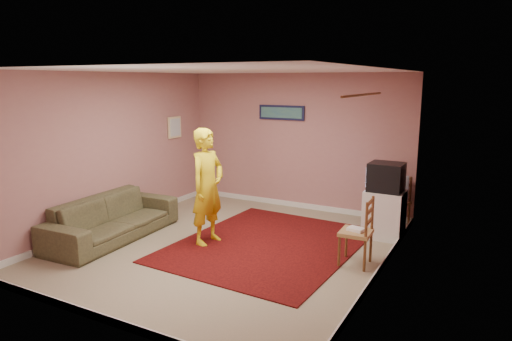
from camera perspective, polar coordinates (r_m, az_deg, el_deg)
The scene contains 26 objects.
ground at distance 6.98m, azimuth -3.48°, elevation -9.46°, with size 5.00×5.00×0.00m, color gray.
wall_back at distance 8.83m, azimuth 5.02°, elevation 3.61°, with size 4.50×0.02×2.60m, color #A36F6B.
wall_front at distance 4.76m, azimuth -19.80°, elevation -3.64°, with size 4.50×0.02×2.60m, color #A36F6B.
wall_left at distance 8.05m, azimuth -17.35°, elevation 2.39°, with size 0.02×5.00×2.60m, color #A36F6B.
wall_right at distance 5.79m, azimuth 15.64°, elevation -0.81°, with size 0.02×5.00×2.60m, color #A36F6B.
ceiling at distance 6.54m, azimuth -3.76°, elevation 12.39°, with size 4.50×5.00×0.02m, color white.
baseboard_back at distance 9.07m, azimuth 4.86°, elevation -4.24°, with size 4.50×0.02×0.10m, color silver.
baseboard_front at distance 5.21m, azimuth -18.76°, elevation -17.02°, with size 4.50×0.02×0.10m, color silver.
baseboard_left at distance 8.31m, azimuth -16.80°, elevation -6.15°, with size 0.02×5.00×0.10m, color silver.
baseboard_right at distance 6.17m, azimuth 14.92°, elevation -12.23°, with size 0.02×5.00×0.10m, color silver.
window at distance 4.90m, azimuth 13.29°, elevation -1.03°, with size 0.01×1.10×1.50m, color black.
curtain_sheer at distance 4.81m, azimuth 12.55°, elevation -3.68°, with size 0.01×0.75×2.10m, color white.
curtain_floral at distance 5.47m, azimuth 14.43°, elevation -1.96°, with size 0.01×0.35×2.10m, color white.
curtain_rod at distance 4.81m, azimuth 13.25°, elevation 9.20°, with size 0.02×0.02×1.40m, color brown.
picture_back at distance 8.87m, azimuth 3.20°, elevation 7.24°, with size 0.95×0.04×0.28m.
picture_left at distance 9.17m, azimuth -10.14°, elevation 5.34°, with size 0.04×0.38×0.42m.
area_rug at distance 7.04m, azimuth 1.49°, elevation -9.20°, with size 2.51×3.13×0.02m, color black.
tv_cabinet at distance 7.56m, azimuth 15.73°, elevation -5.25°, with size 0.59×0.54×0.75m, color silver.
crt_tv at distance 7.41m, azimuth 15.94°, elevation -0.78°, with size 0.53×0.47×0.45m.
chair_a at distance 8.11m, azimuth 17.14°, elevation -3.09°, with size 0.48×0.47×0.47m.
dvd_player at distance 8.12m, azimuth 17.12°, elevation -3.49°, with size 0.32×0.23×0.05m, color #A7A7AC.
blue_throw at distance 8.07m, azimuth 17.21°, elevation -1.92°, with size 0.37×0.05×0.39m, color #7BA4CA.
chair_b at distance 6.29m, azimuth 12.42°, elevation -6.56°, with size 0.42×0.44×0.51m.
game_console at distance 6.31m, azimuth 12.39°, elevation -7.18°, with size 0.21×0.15×0.04m, color white.
sofa at distance 7.57m, azimuth -17.47°, elevation -5.68°, with size 2.27×0.89×0.66m, color brown.
person at distance 6.92m, azimuth -6.09°, elevation -2.03°, with size 0.65×0.42×1.77m, color yellow.
Camera 1 is at (3.47, -5.54, 2.47)m, focal length 32.00 mm.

